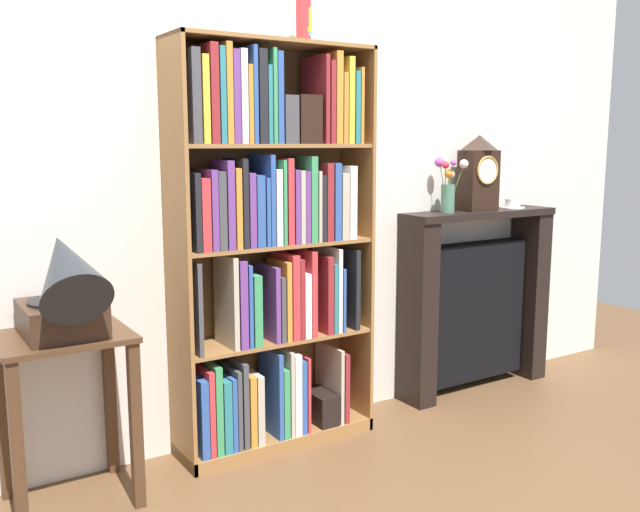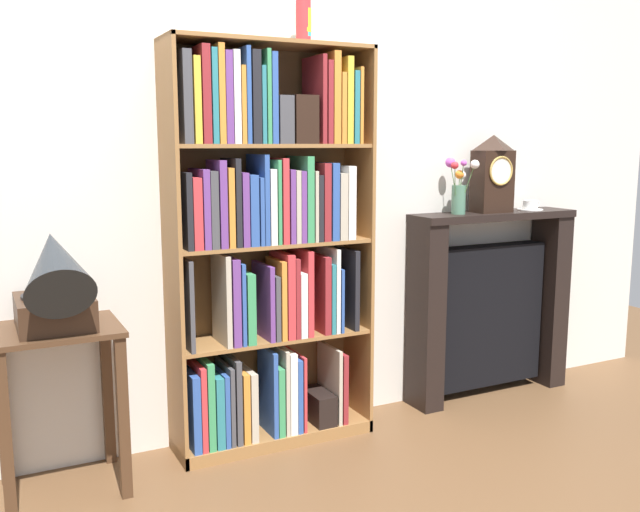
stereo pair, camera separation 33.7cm
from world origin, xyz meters
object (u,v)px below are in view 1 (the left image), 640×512
fireplace_mantel (474,302)px  teacup_with_saucer (512,204)px  cup_stack (304,22)px  mantel_clock (479,173)px  bookshelf (270,252)px  gramophone (65,287)px  flower_vase (448,187)px  side_table_left (66,383)px

fireplace_mantel → teacup_with_saucer: (0.27, -0.02, 0.56)m
cup_stack → mantel_clock: (1.15, -0.01, -0.72)m
bookshelf → gramophone: size_ratio=3.61×
fireplace_mantel → mantel_clock: size_ratio=2.49×
cup_stack → mantel_clock: bearing=-0.3°
bookshelf → gramophone: (-0.95, -0.15, -0.03)m
flower_vase → cup_stack: bearing=179.5°
fireplace_mantel → side_table_left: bearing=-177.3°
flower_vase → teacup_with_saucer: (0.52, 0.00, -0.12)m
side_table_left → mantel_clock: mantel_clock is taller
side_table_left → teacup_with_saucer: teacup_with_saucer is taller
cup_stack → mantel_clock: 1.36m
cup_stack → bookshelf: bearing=-169.6°
side_table_left → mantel_clock: size_ratio=1.65×
bookshelf → flower_vase: bearing=1.6°
side_table_left → teacup_with_saucer: bearing=2.0°
bookshelf → teacup_with_saucer: 1.66m
cup_stack → side_table_left: size_ratio=0.29×
bookshelf → fireplace_mantel: bookshelf is taller
cup_stack → teacup_with_saucer: bearing=-0.2°
bookshelf → gramophone: bearing=-171.3°
bookshelf → mantel_clock: size_ratio=4.45×
teacup_with_saucer → mantel_clock: bearing=-179.5°
cup_stack → gramophone: size_ratio=0.38×
gramophone → fireplace_mantel: (2.34, 0.20, -0.39)m
bookshelf → flower_vase: size_ratio=6.22×
bookshelf → flower_vase: (1.13, 0.03, 0.26)m
bookshelf → fireplace_mantel: bearing=2.2°
cup_stack → mantel_clock: size_ratio=0.47×
fireplace_mantel → flower_vase: (-0.25, -0.02, 0.68)m
side_table_left → teacup_with_saucer: 2.67m
bookshelf → mantel_clock: bookshelf is taller
cup_stack → side_table_left: cup_stack is taller
bookshelf → cup_stack: (0.21, 0.04, 1.05)m
side_table_left → flower_vase: 2.20m
bookshelf → side_table_left: 1.05m
cup_stack → gramophone: cup_stack is taller
side_table_left → flower_vase: size_ratio=2.31×
gramophone → flower_vase: (2.09, 0.18, 0.30)m
side_table_left → gramophone: bearing=-90.0°
side_table_left → flower_vase: bearing=2.4°
gramophone → side_table_left: bearing=90.0°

